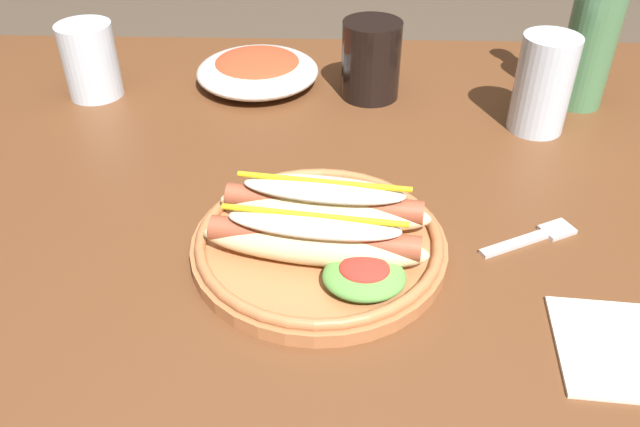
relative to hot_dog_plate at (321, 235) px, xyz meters
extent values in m
cube|color=brown|center=(0.04, 0.07, -0.04)|extent=(1.48, 1.09, 0.04)
cylinder|color=brown|center=(-0.61, 0.52, -0.41)|extent=(0.06, 0.06, 0.70)
cylinder|color=#B77042|center=(0.00, 0.00, -0.02)|extent=(0.27, 0.27, 0.02)
torus|color=#B77042|center=(0.00, 0.00, -0.01)|extent=(0.26, 0.26, 0.01)
ellipsoid|color=beige|center=(-0.01, -0.03, 0.01)|extent=(0.24, 0.08, 0.04)
cylinder|color=#9E4C33|center=(-0.01, -0.03, 0.02)|extent=(0.21, 0.05, 0.03)
ellipsoid|color=silver|center=(-0.01, -0.03, 0.04)|extent=(0.18, 0.07, 0.02)
cylinder|color=yellow|center=(-0.01, -0.03, 0.05)|extent=(0.18, 0.03, 0.01)
ellipsoid|color=beige|center=(0.00, 0.03, 0.01)|extent=(0.24, 0.08, 0.04)
cylinder|color=#9E4C33|center=(0.00, 0.03, 0.02)|extent=(0.21, 0.05, 0.03)
ellipsoid|color=silver|center=(0.00, 0.03, 0.04)|extent=(0.18, 0.07, 0.02)
cylinder|color=yellow|center=(0.00, 0.03, 0.05)|extent=(0.18, 0.03, 0.01)
ellipsoid|color=#5B9942|center=(0.04, -0.07, 0.00)|extent=(0.08, 0.07, 0.02)
ellipsoid|color=red|center=(0.04, -0.07, 0.01)|extent=(0.05, 0.04, 0.01)
cube|color=silver|center=(0.21, 0.02, -0.02)|extent=(0.08, 0.05, 0.00)
cube|color=silver|center=(0.26, 0.05, -0.02)|extent=(0.04, 0.04, 0.00)
cylinder|color=black|center=(0.06, 0.38, 0.03)|extent=(0.09, 0.09, 0.12)
cylinder|color=silver|center=(-0.36, 0.37, 0.03)|extent=(0.08, 0.08, 0.11)
cylinder|color=silver|center=(0.29, 0.29, 0.04)|extent=(0.08, 0.08, 0.13)
cylinder|color=#4C7F51|center=(0.37, 0.37, 0.06)|extent=(0.07, 0.07, 0.18)
ellipsoid|color=silver|center=(-0.11, 0.42, 0.00)|extent=(0.19, 0.19, 0.04)
ellipsoid|color=#B74223|center=(-0.11, 0.42, 0.01)|extent=(0.13, 0.13, 0.02)
cube|color=white|center=(0.28, -0.13, -0.02)|extent=(0.14, 0.13, 0.00)
camera|label=1|loc=(0.02, -0.53, 0.42)|focal=36.32mm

